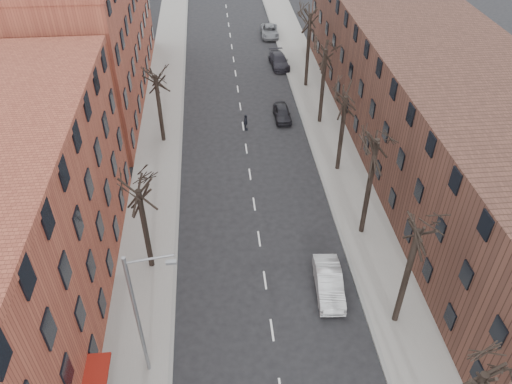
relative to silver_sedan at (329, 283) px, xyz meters
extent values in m
cube|color=gray|center=(-12.00, 20.28, -0.69)|extent=(4.00, 90.00, 0.15)
cube|color=gray|center=(4.00, 20.28, -0.69)|extent=(4.00, 90.00, 0.15)
cube|color=brown|center=(-20.00, 29.28, 6.23)|extent=(12.00, 28.00, 14.00)
cube|color=#4D2E24|center=(12.00, 15.28, 4.23)|extent=(12.00, 50.00, 10.00)
cylinder|color=slate|center=(-11.20, -4.72, 3.73)|extent=(0.20, 0.20, 9.00)
cylinder|color=slate|center=(-10.10, -4.72, 8.03)|extent=(2.39, 0.12, 0.46)
cube|color=slate|center=(-9.10, -4.72, 7.73)|extent=(0.50, 0.22, 0.14)
imported|color=#B4B8BC|center=(0.00, 0.00, 0.00)|extent=(1.95, 4.76, 1.54)
imported|color=black|center=(0.00, 22.34, -0.11)|extent=(1.58, 3.89, 1.32)
imported|color=black|center=(1.30, 34.76, -0.06)|extent=(2.28, 4.97, 1.41)
imported|color=slate|center=(1.30, 44.40, -0.09)|extent=(2.50, 4.98, 1.35)
imported|color=black|center=(-3.78, 20.56, 0.04)|extent=(0.48, 0.98, 1.62)
camera|label=1|loc=(-6.70, -21.01, 24.55)|focal=35.00mm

